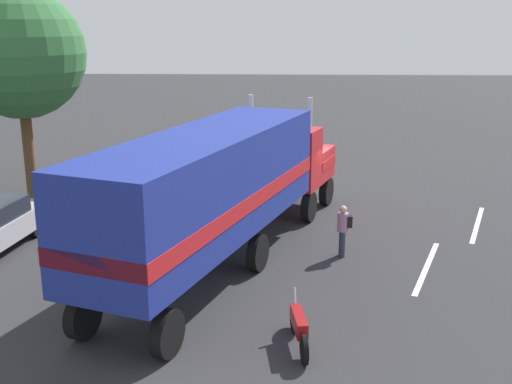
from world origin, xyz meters
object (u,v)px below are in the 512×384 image
person_bystander (343,229)px  semi_truck (224,182)px  motorcycle (299,327)px  tree_left (19,54)px

person_bystander → semi_truck: bearing=101.8°
semi_truck → motorcycle: size_ratio=6.72×
semi_truck → person_bystander: bearing=-78.2°
tree_left → semi_truck: bearing=-129.5°
person_bystander → tree_left: 14.57m
semi_truck → person_bystander: 4.01m
person_bystander → motorcycle: person_bystander is taller
semi_truck → tree_left: bearing=50.5°
motorcycle → tree_left: (11.94, 10.68, 5.30)m
semi_truck → motorcycle: semi_truck is taller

